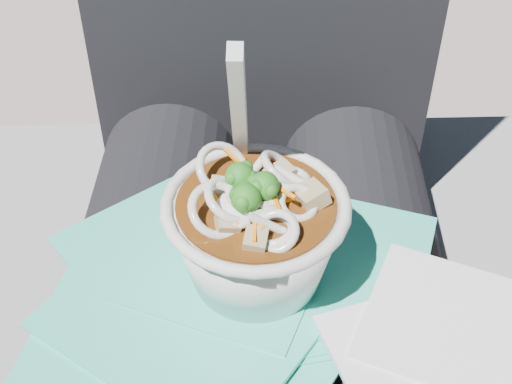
{
  "coord_description": "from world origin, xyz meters",
  "views": [
    {
      "loc": [
        0.01,
        -0.37,
        0.98
      ],
      "look_at": [
        0.0,
        -0.01,
        0.66
      ],
      "focal_mm": 50.0,
      "sensor_mm": 36.0,
      "label": 1
    }
  ],
  "objects_px": {
    "udon_bowl": "(255,228)",
    "stone_ledge": "(259,371)",
    "person_body": "(259,227)",
    "plastic_bag": "(235,282)",
    "lap": "(256,332)"
  },
  "relations": [
    {
      "from": "person_body",
      "to": "plastic_bag",
      "type": "xyz_separation_m",
      "value": [
        -0.02,
        -0.11,
        0.05
      ]
    },
    {
      "from": "stone_ledge",
      "to": "plastic_bag",
      "type": "height_order",
      "value": "plastic_bag"
    },
    {
      "from": "stone_ledge",
      "to": "plastic_bag",
      "type": "bearing_deg",
      "value": -95.47
    },
    {
      "from": "person_body",
      "to": "plastic_bag",
      "type": "bearing_deg",
      "value": -98.37
    },
    {
      "from": "udon_bowl",
      "to": "stone_ledge",
      "type": "bearing_deg",
      "value": 89.96
    },
    {
      "from": "lap",
      "to": "stone_ledge",
      "type": "bearing_deg",
      "value": 90.0
    },
    {
      "from": "lap",
      "to": "udon_bowl",
      "type": "bearing_deg",
      "value": -90.52
    },
    {
      "from": "person_body",
      "to": "plastic_bag",
      "type": "distance_m",
      "value": 0.12
    },
    {
      "from": "person_body",
      "to": "plastic_bag",
      "type": "height_order",
      "value": "person_body"
    },
    {
      "from": "person_body",
      "to": "udon_bowl",
      "type": "relative_size",
      "value": 5.14
    },
    {
      "from": "person_body",
      "to": "udon_bowl",
      "type": "bearing_deg",
      "value": -90.07
    },
    {
      "from": "stone_ledge",
      "to": "udon_bowl",
      "type": "height_order",
      "value": "udon_bowl"
    },
    {
      "from": "stone_ledge",
      "to": "plastic_bag",
      "type": "distance_m",
      "value": 0.4
    },
    {
      "from": "lap",
      "to": "udon_bowl",
      "type": "xyz_separation_m",
      "value": [
        -0.0,
        -0.01,
        0.14
      ]
    },
    {
      "from": "plastic_bag",
      "to": "udon_bowl",
      "type": "height_order",
      "value": "udon_bowl"
    }
  ]
}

